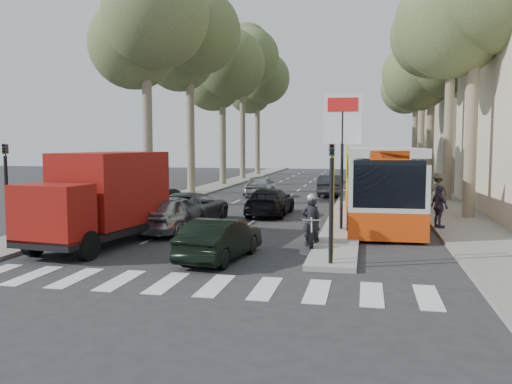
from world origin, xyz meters
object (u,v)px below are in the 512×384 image
at_px(dark_hatchback, 220,239).
at_px(city_bus, 379,181).
at_px(motorcycle, 311,222).
at_px(silver_hatchback, 172,213).
at_px(red_truck, 102,197).

bearing_deg(dark_hatchback, city_bus, -108.31).
bearing_deg(city_bus, motorcycle, -110.38).
distance_m(dark_hatchback, motorcycle, 3.76).
distance_m(silver_hatchback, dark_hatchback, 5.70).
xyz_separation_m(red_truck, motorcycle, (7.25, 1.31, -0.88)).
xyz_separation_m(silver_hatchback, city_bus, (8.30, 5.48, 1.04)).
bearing_deg(red_truck, dark_hatchback, -9.65).
bearing_deg(red_truck, motorcycle, 17.79).
distance_m(red_truck, motorcycle, 7.42).
relative_size(silver_hatchback, dark_hatchback, 1.15).
relative_size(silver_hatchback, red_truck, 0.71).
bearing_deg(dark_hatchback, red_truck, -9.30).
height_order(dark_hatchback, red_truck, red_truck).
height_order(dark_hatchback, motorcycle, motorcycle).
height_order(silver_hatchback, dark_hatchback, silver_hatchback).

